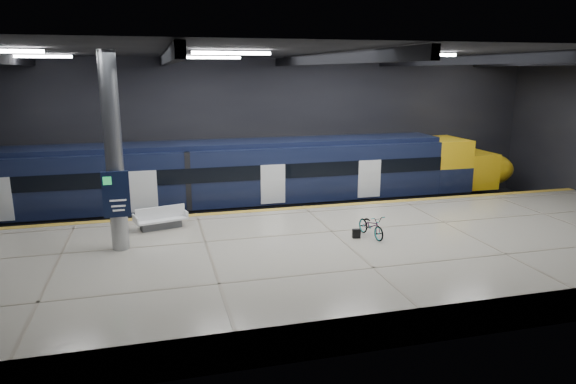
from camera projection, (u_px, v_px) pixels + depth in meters
name	position (u px, v px, depth m)	size (l,w,h in m)	color
ground	(324.00, 249.00, 21.57)	(30.00, 30.00, 0.00)	black
room_shell	(326.00, 112.00, 20.25)	(30.10, 16.10, 8.05)	black
platform	(345.00, 257.00, 19.09)	(30.00, 11.00, 1.10)	#BCB19F
safety_strip	(305.00, 207.00, 23.90)	(30.00, 0.40, 0.01)	gold
rails	(290.00, 213.00, 26.72)	(30.00, 1.52, 0.16)	gray
train	(243.00, 178.00, 25.66)	(29.40, 2.84, 3.79)	black
bench	(161.00, 221.00, 20.67)	(2.20, 1.33, 0.91)	#595B60
bicycle	(371.00, 226.00, 19.60)	(0.59, 1.69, 0.89)	#99999E
pannier_bag	(356.00, 234.00, 19.51)	(0.30, 0.18, 0.35)	black
info_column	(114.00, 156.00, 17.58)	(0.90, 0.78, 6.90)	#9EA0A5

